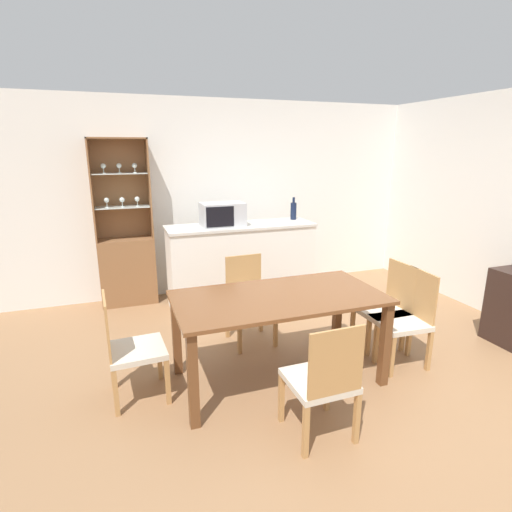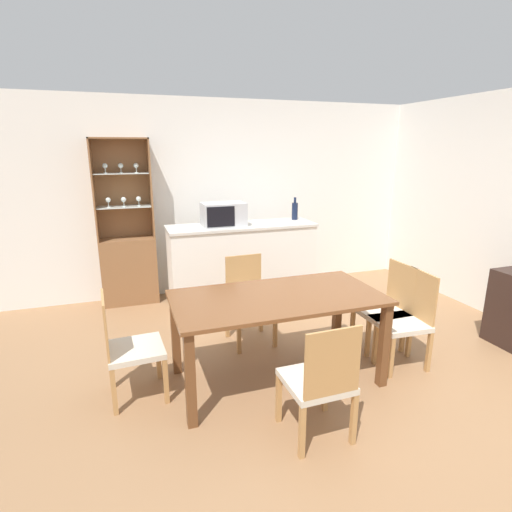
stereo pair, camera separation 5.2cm
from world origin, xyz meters
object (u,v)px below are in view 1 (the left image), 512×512
dining_table (279,308)px  dining_chair_head_near (322,381)px  wine_bottle (293,210)px  microwave (222,214)px  dining_chair_side_left_far (130,348)px  dining_chair_side_right_far (386,309)px  dining_chair_side_right_near (405,319)px  display_cabinet (127,257)px  dining_chair_head_far (249,301)px

dining_table → dining_chair_head_near: (0.00, -0.76, -0.22)m
wine_bottle → dining_chair_head_near: bearing=-110.5°
microwave → dining_table: bearing=-90.2°
microwave → dining_chair_side_left_far: bearing=-125.8°
dining_chair_side_right_far → dining_chair_side_right_near: (-0.00, -0.27, 0.00)m
dining_table → dining_chair_side_right_near: 1.21m
dining_table → microwave: size_ratio=3.35×
dining_chair_head_near → wine_bottle: 2.93m
dining_chair_head_near → dining_chair_side_left_far: 1.48m
dining_chair_side_left_far → dining_chair_side_right_far: bearing=87.0°
dining_chair_side_right_near → dining_chair_head_near: bearing=121.5°
dining_chair_side_right_far → microwave: 2.15m
wine_bottle → display_cabinet: bearing=169.7°
display_cabinet → dining_chair_head_near: 3.25m
display_cabinet → dining_chair_head_near: size_ratio=2.35×
dining_chair_head_far → display_cabinet: bearing=-56.2°
dining_chair_head_near → dining_chair_side_left_far: same height
dining_chair_head_near → wine_bottle: (0.99, 2.66, 0.71)m
dining_chair_side_right_near → microwave: size_ratio=1.70×
display_cabinet → wine_bottle: size_ratio=7.05×
dining_chair_head_far → dining_chair_side_right_near: same height
dining_chair_head_far → wine_bottle: bearing=-133.9°
microwave → dining_chair_head_far: bearing=-90.4°
dining_chair_side_left_far → dining_table: bearing=80.7°
dining_chair_side_left_far → wine_bottle: (2.18, 1.77, 0.71)m
dining_chair_side_right_far → wine_bottle: (-0.19, 1.76, 0.71)m
microwave → wine_bottle: bearing=6.9°
dining_chair_side_right_far → dining_chair_side_left_far: bearing=89.1°
dining_chair_side_right_far → dining_chair_side_left_far: same height
display_cabinet → dining_table: size_ratio=1.20×
dining_chair_head_far → wine_bottle: 1.67m
dining_chair_side_right_far → dining_chair_side_right_near: same height
dining_chair_head_far → dining_chair_side_right_far: size_ratio=1.00×
dining_chair_side_left_far → dining_chair_side_right_near: (2.37, -0.26, 0.00)m
display_cabinet → microwave: (1.12, -0.51, 0.56)m
dining_table → dining_chair_side_left_far: (-1.18, 0.13, -0.22)m
dining_chair_head_near → microwave: bearing=89.1°
dining_chair_head_far → dining_chair_side_right_far: same height
dining_chair_head_near → wine_bottle: bearing=68.7°
dining_chair_head_near → dining_chair_side_right_near: (1.18, 0.63, 0.00)m
dining_chair_head_near → wine_bottle: wine_bottle is taller
dining_chair_side_right_far → wine_bottle: wine_bottle is taller
dining_chair_side_right_far → wine_bottle: size_ratio=3.00×
dining_chair_head_far → dining_chair_head_near: 1.53m
dining_table → dining_chair_head_near: 0.80m
microwave → wine_bottle: 1.00m
dining_chair_head_near → dining_chair_side_left_far: (-1.18, 0.89, 0.00)m
display_cabinet → dining_chair_head_near: (1.11, -3.04, -0.18)m
display_cabinet → dining_table: bearing=-64.0°
dining_chair_side_left_far → display_cabinet: bearing=175.1°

